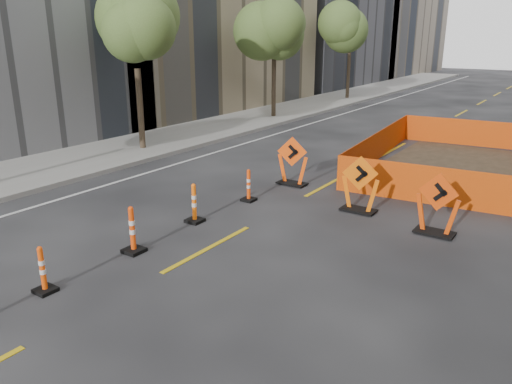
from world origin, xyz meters
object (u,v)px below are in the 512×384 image
Objects in this scene: chevron_sign_left at (293,161)px; chevron_sign_right at (438,204)px; channelizer_3 at (42,269)px; channelizer_4 at (132,230)px; channelizer_5 at (194,203)px; chevron_sign_center at (360,184)px; channelizer_6 at (249,185)px.

chevron_sign_right is at bearing -38.98° from chevron_sign_left.
channelizer_4 is (0.03, 2.17, 0.07)m from channelizer_3.
channelizer_5 is 4.43m from chevron_sign_center.
chevron_sign_center reaches higher than channelizer_4.
channelizer_6 is 2.13m from chevron_sign_left.
channelizer_4 is 4.33m from channelizer_6.
channelizer_6 is (0.09, 6.50, 0.01)m from channelizer_3.
channelizer_4 reaches higher than channelizer_6.
channelizer_5 is at bearing -159.51° from chevron_sign_center.
channelizer_5 is 0.66× the size of chevron_sign_left.
channelizer_3 is 0.86× the size of channelizer_4.
channelizer_3 is at bearing -89.00° from channelizer_5.
channelizer_3 is 8.05m from chevron_sign_center.
channelizer_5 is 1.09× the size of channelizer_6.
channelizer_5 is at bearing 91.00° from channelizer_3.
chevron_sign_right reaches higher than channelizer_5.
chevron_sign_left is at bearing 133.11° from chevron_sign_center.
chevron_sign_right is at bearing 26.29° from channelizer_5.
chevron_sign_center is at bearing 67.51° from channelizer_3.
channelizer_6 is 0.61× the size of chevron_sign_center.
channelizer_5 is at bearing 92.82° from channelizer_4.
channelizer_4 is 1.04× the size of channelizer_5.
chevron_sign_right is at bearing 5.06° from channelizer_6.
chevron_sign_left reaches higher than channelizer_6.
chevron_sign_right is (4.91, -1.64, -0.01)m from chevron_sign_left.
channelizer_5 is (-0.08, 4.33, 0.05)m from channelizer_3.
chevron_sign_center is at bearing 17.38° from channelizer_6.
chevron_sign_center is (3.08, 7.43, 0.31)m from channelizer_3.
chevron_sign_left is at bearing 83.95° from channelizer_6.
chevron_sign_left is 1.01× the size of chevron_sign_right.
channelizer_4 is 6.44m from chevron_sign_left.
channelizer_3 is at bearing -112.60° from chevron_sign_left.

